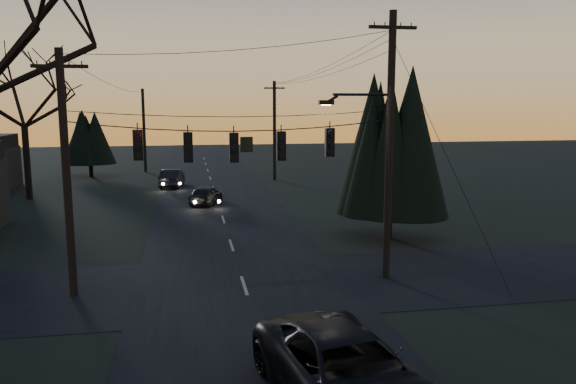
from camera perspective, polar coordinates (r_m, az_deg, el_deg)
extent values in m
cube|color=black|center=(30.73, -6.35, -3.56)|extent=(8.00, 120.00, 0.02)
cube|color=black|center=(21.12, -4.48, -9.47)|extent=(60.00, 7.00, 0.02)
cylinder|color=black|center=(20.01, -5.41, 7.28)|extent=(11.50, 0.04, 0.04)
cylinder|color=black|center=(28.50, 10.18, -3.03)|extent=(0.36, 0.36, 1.60)
cone|color=black|center=(27.97, 10.39, 4.09)|extent=(4.02, 4.02, 6.29)
cylinder|color=black|center=(42.91, -24.98, 2.64)|extent=(0.44, 0.44, 5.04)
cylinder|color=black|center=(54.08, -19.38, 2.32)|extent=(0.36, 0.36, 1.60)
cone|color=black|center=(53.85, -19.53, 5.19)|extent=(3.97, 3.97, 4.64)
imported|color=black|center=(13.06, 5.97, -17.80)|extent=(3.84, 6.40, 1.66)
imported|color=black|center=(37.62, -8.33, -0.30)|extent=(2.61, 3.99, 1.26)
imported|color=black|center=(45.90, -11.69, 1.40)|extent=(2.01, 4.44, 1.41)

